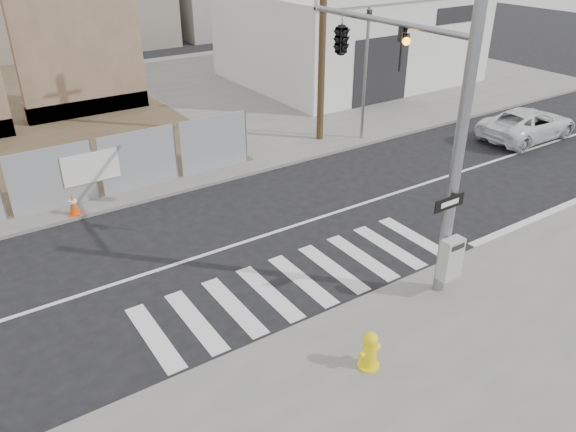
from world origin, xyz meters
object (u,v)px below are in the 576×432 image
signal_pole (377,77)px  suv (528,124)px  fire_hydrant (370,350)px  traffic_cone_d (73,205)px  auto_shop (349,34)px

signal_pole → suv: size_ratio=1.51×
fire_hydrant → traffic_cone_d: (-3.14, 10.15, -0.08)m
auto_shop → traffic_cone_d: bearing=-153.9°
fire_hydrant → traffic_cone_d: 10.62m
suv → traffic_cone_d: bearing=79.0°
suv → traffic_cone_d: suv is taller
signal_pole → auto_shop: (11.50, 15.01, -2.25)m
auto_shop → signal_pole: bearing=-127.5°
auto_shop → fire_hydrant: bearing=-128.0°
fire_hydrant → traffic_cone_d: fire_hydrant is taller
traffic_cone_d → auto_shop: bearing=26.1°
suv → signal_pole: bearing=104.0°
signal_pole → traffic_cone_d: size_ratio=10.20×
fire_hydrant → suv: bearing=18.8°
signal_pole → suv: 12.53m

